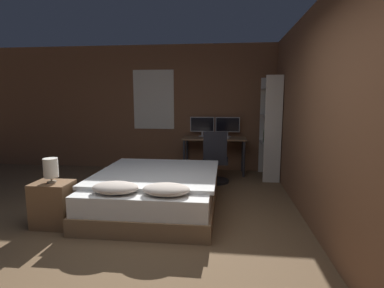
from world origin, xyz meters
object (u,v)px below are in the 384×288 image
at_px(bed, 156,191).
at_px(keyboard, 214,138).
at_px(office_chair, 215,163).
at_px(monitor_left, 202,125).
at_px(monitor_right, 228,125).
at_px(bookshelf, 271,125).
at_px(nightstand, 53,204).
at_px(computer_mouse, 228,138).
at_px(bedside_lamp, 51,168).
at_px(desk, 214,143).

height_order(bed, keyboard, keyboard).
height_order(bed, office_chair, office_chair).
bearing_deg(monitor_left, monitor_right, 0.00).
xyz_separation_m(monitor_left, bookshelf, (1.36, -0.44, 0.05)).
height_order(nightstand, monitor_right, monitor_right).
bearing_deg(bookshelf, bed, -134.01).
bearing_deg(nightstand, bed, 32.43).
xyz_separation_m(bed, office_chair, (0.79, 1.43, 0.12)).
distance_m(monitor_right, keyboard, 0.50).
relative_size(monitor_right, keyboard, 1.39).
relative_size(bed, nightstand, 3.68).
bearing_deg(nightstand, monitor_right, 55.06).
relative_size(nightstand, computer_mouse, 7.94).
relative_size(nightstand, monitor_right, 1.09).
xyz_separation_m(monitor_left, keyboard, (0.27, -0.36, -0.23)).
distance_m(monitor_left, keyboard, 0.50).
height_order(nightstand, keyboard, keyboard).
xyz_separation_m(bedside_lamp, desk, (1.86, 2.87, -0.08)).
relative_size(desk, bookshelf, 0.66).
bearing_deg(keyboard, desk, 90.00).
bearing_deg(bookshelf, computer_mouse, 174.46).
height_order(monitor_left, keyboard, monitor_left).
bearing_deg(office_chair, computer_mouse, 67.51).
relative_size(bedside_lamp, monitor_right, 0.59).
relative_size(office_chair, bookshelf, 0.49).
distance_m(bed, computer_mouse, 2.28).
xyz_separation_m(monitor_right, office_chair, (-0.22, -0.90, -0.61)).
distance_m(bedside_lamp, office_chair, 2.89).
bearing_deg(monitor_right, desk, -146.20).
height_order(bed, bedside_lamp, bedside_lamp).
distance_m(monitor_left, computer_mouse, 0.69).
relative_size(desk, monitor_right, 2.56).
xyz_separation_m(bedside_lamp, monitor_left, (1.59, 3.05, 0.27)).
bearing_deg(bedside_lamp, monitor_left, 62.44).
distance_m(bed, bedside_lamp, 1.41).
height_order(keyboard, office_chair, office_chair).
relative_size(bedside_lamp, monitor_left, 0.59).
xyz_separation_m(monitor_right, computer_mouse, (0.00, -0.36, -0.22)).
relative_size(monitor_left, monitor_right, 1.00).
height_order(monitor_left, bookshelf, bookshelf).
bearing_deg(bookshelf, office_chair, -156.15).
bearing_deg(keyboard, monitor_right, 52.99).
distance_m(bedside_lamp, computer_mouse, 3.43).
xyz_separation_m(bed, bookshelf, (1.83, 1.90, 0.79)).
height_order(nightstand, bookshelf, bookshelf).
bearing_deg(computer_mouse, bed, -117.09).
bearing_deg(desk, bed, -108.93).
height_order(nightstand, bedside_lamp, bedside_lamp).
height_order(desk, monitor_left, monitor_left).
bearing_deg(bed, keyboard, 69.51).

